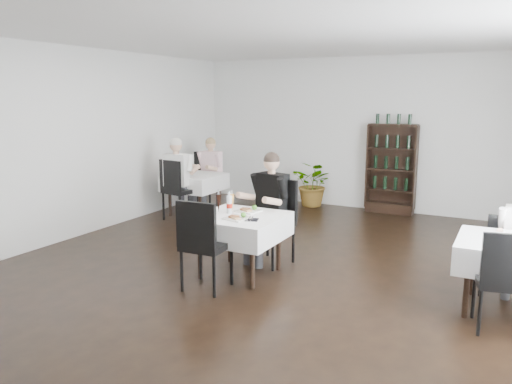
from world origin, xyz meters
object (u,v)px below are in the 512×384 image
main_table (240,227)px  potted_tree (314,184)px  diner_main (268,199)px  wine_shelf (391,170)px

main_table → potted_tree: (-0.62, 4.20, -0.16)m
main_table → diner_main: 0.68m
wine_shelf → diner_main: (-0.82, -3.68, 0.02)m
potted_tree → diner_main: diner_main is taller
potted_tree → main_table: bearing=-81.6°
potted_tree → diner_main: size_ratio=0.62×
wine_shelf → potted_tree: bearing=-175.7°
wine_shelf → main_table: (-0.90, -4.31, -0.23)m
main_table → potted_tree: size_ratio=1.11×
wine_shelf → potted_tree: size_ratio=1.88×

